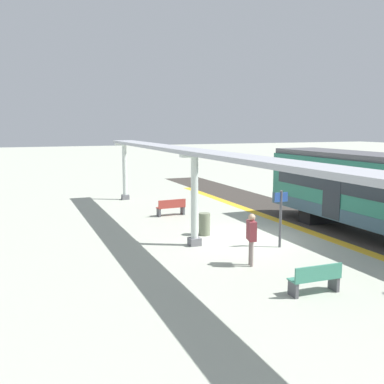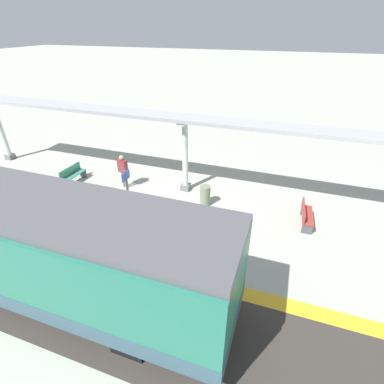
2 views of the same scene
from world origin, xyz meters
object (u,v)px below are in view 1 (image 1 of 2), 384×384
object	(u,v)px
bench_near_end	(316,279)
platform_info_sign	(281,213)
bench_mid_platform	(171,207)
canopy_pillar_nearest	(125,171)
trash_bin	(204,224)
passenger_by_the_benches	(251,233)
canopy_pillar_second	(195,200)

from	to	relation	value
bench_near_end	platform_info_sign	world-z (taller)	platform_info_sign
platform_info_sign	bench_mid_platform	bearing A→B (deg)	-75.15
bench_mid_platform	platform_info_sign	bearing A→B (deg)	104.85
canopy_pillar_nearest	bench_near_end	xyz separation A→B (m)	(-1.21, 17.40, -1.37)
trash_bin	passenger_by_the_benches	xyz separation A→B (m)	(0.21, 4.34, 0.63)
canopy_pillar_nearest	canopy_pillar_second	bearing A→B (deg)	90.00
bench_near_end	platform_info_sign	bearing A→B (deg)	-111.59
canopy_pillar_second	bench_near_end	world-z (taller)	canopy_pillar_second
canopy_pillar_nearest	platform_info_sign	size ratio (longest dim) A/B	1.62
canopy_pillar_nearest	bench_near_end	size ratio (longest dim) A/B	2.36
canopy_pillar_second	trash_bin	distance (m)	2.13
canopy_pillar_nearest	platform_info_sign	bearing A→B (deg)	102.75
bench_near_end	platform_info_sign	size ratio (longest dim) A/B	0.69
bench_mid_platform	platform_info_sign	xyz separation A→B (m)	(-1.90, 7.17, 0.89)
canopy_pillar_second	trash_bin	xyz separation A→B (m)	(-1.01, -1.33, -1.33)
platform_info_sign	trash_bin	bearing A→B (deg)	-55.34
passenger_by_the_benches	trash_bin	bearing A→B (deg)	-92.83
canopy_pillar_second	platform_info_sign	xyz separation A→B (m)	(-2.94, 1.47, -0.48)
trash_bin	platform_info_sign	world-z (taller)	platform_info_sign
trash_bin	passenger_by_the_benches	bearing A→B (deg)	87.17
canopy_pillar_nearest	canopy_pillar_second	distance (m)	11.53
bench_mid_platform	trash_bin	world-z (taller)	trash_bin
canopy_pillar_second	platform_info_sign	size ratio (longest dim) A/B	1.62
trash_bin	platform_info_sign	size ratio (longest dim) A/B	0.43
bench_mid_platform	passenger_by_the_benches	distance (m)	8.74
bench_mid_platform	platform_info_sign	distance (m)	7.47
canopy_pillar_second	passenger_by_the_benches	distance (m)	3.20
bench_near_end	trash_bin	world-z (taller)	trash_bin
canopy_pillar_nearest	trash_bin	size ratio (longest dim) A/B	3.75
trash_bin	passenger_by_the_benches	world-z (taller)	passenger_by_the_benches
trash_bin	passenger_by_the_benches	distance (m)	4.39
bench_near_end	passenger_by_the_benches	world-z (taller)	passenger_by_the_benches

